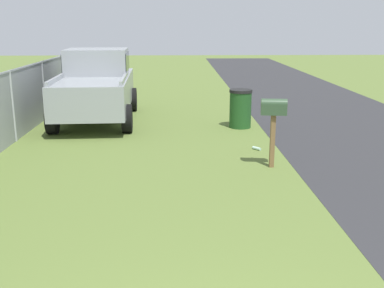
% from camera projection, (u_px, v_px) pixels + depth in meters
% --- Properties ---
extents(mailbox, '(0.27, 0.53, 1.40)m').
position_uv_depth(mailbox, '(274.00, 113.00, 9.17)').
color(mailbox, brown).
rests_on(mailbox, ground).
extents(pickup_truck, '(4.91, 2.40, 2.09)m').
position_uv_depth(pickup_truck, '(97.00, 83.00, 13.77)').
color(pickup_truck, '#93999E').
rests_on(pickup_truck, ground).
extents(trash_bin, '(0.63, 0.63, 1.07)m').
position_uv_depth(trash_bin, '(240.00, 108.00, 12.89)').
color(trash_bin, '#1E4C1E').
rests_on(trash_bin, ground).
extents(fence_section, '(19.07, 0.07, 1.75)m').
position_uv_depth(fence_section, '(30.00, 95.00, 12.58)').
color(fence_section, '#9EA3A8').
rests_on(fence_section, ground).
extents(litter_bottle_far_scatter, '(0.21, 0.19, 0.07)m').
position_uv_depth(litter_bottle_far_scatter, '(257.00, 148.00, 10.71)').
color(litter_bottle_far_scatter, '#B2D8BF').
rests_on(litter_bottle_far_scatter, ground).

